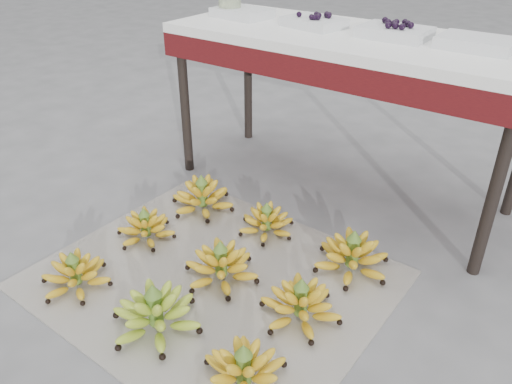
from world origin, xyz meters
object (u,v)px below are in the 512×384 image
Objects in this scene: bunch_mid_right at (300,304)px; glass_jar at (230,2)px; bunch_front_right at (244,372)px; bunch_back_left at (202,197)px; tray_left at (315,22)px; bunch_mid_center at (221,266)px; newspaper_mat at (213,279)px; vendor_table at (348,53)px; bunch_front_left at (75,275)px; bunch_mid_left at (146,228)px; bunch_back_right at (352,256)px; tray_right at (395,31)px; tray_far_left at (242,13)px; bunch_front_center at (156,313)px; bunch_back_center at (267,222)px; tray_far_right at (476,43)px.

bunch_mid_right is 1.53m from glass_jar.
bunch_front_right is 1.75m from glass_jar.
tray_left reaches higher than bunch_back_left.
bunch_mid_center is 1.15× the size of bunch_mid_right.
vendor_table is (0.04, 0.91, 0.68)m from newspaper_mat.
bunch_mid_left is (-0.02, 0.37, -0.00)m from bunch_front_left.
bunch_front_right is at bearing -39.02° from newspaper_mat.
bunch_back_right reaches higher than bunch_mid_right.
tray_right is (-0.15, 0.91, 0.73)m from bunch_mid_right.
tray_far_left is 0.77m from tray_right.
bunch_front_center is 1.08× the size of bunch_back_right.
bunch_mid_right is at bearing -10.44° from bunch_mid_left.
bunch_back_right is (0.00, 0.69, 0.00)m from bunch_front_right.
bunch_front_center is 1.19× the size of bunch_mid_center.
bunch_mid_right is 1.47m from tray_far_left.
newspaper_mat is 9.10× the size of glass_jar.
bunch_mid_center is 1.08m from vendor_table.
newspaper_mat is at bearing -63.96° from bunch_back_left.
tray_far_left is at bearing 93.79° from bunch_front_left.
tray_right is (-0.16, 1.25, 0.73)m from bunch_front_right.
tray_right reaches higher than bunch_back_center.
vendor_table is at bearing 33.66° from bunch_back_left.
tray_left reaches higher than bunch_front_right.
vendor_table is at bearing -0.15° from tray_far_left.
bunch_back_right is at bearing 86.89° from bunch_front_right.
bunch_front_left is 0.99× the size of tray_far_right.
bunch_mid_right is 0.18× the size of vendor_table.
glass_jar is (-0.22, 1.22, 0.78)m from bunch_front_left.
bunch_front_left is 1.74m from tray_far_right.
newspaper_mat is at bearing -81.50° from tray_left.
bunch_mid_left is 1.18m from tray_left.
bunch_mid_center is at bearing -60.66° from bunch_back_center.
vendor_table is at bearing -172.20° from tray_right.
bunch_back_center is at bearing 59.21° from bunch_front_left.
bunch_mid_left is 1.16m from vendor_table.
bunch_back_center is 0.92m from tray_left.
tray_far_left is 1.01× the size of tray_right.
tray_far_right is at bearing 50.13° from bunch_front_left.
tray_left is (-0.17, 0.90, 0.73)m from bunch_mid_center.
newspaper_mat is 1.13m from vendor_table.
bunch_front_left is at bearing -148.46° from bunch_mid_center.
bunch_front_center is 2.85× the size of glass_jar.
bunch_front_right is at bearing -52.18° from bunch_mid_center.
bunch_front_center is 0.54m from bunch_mid_left.
bunch_back_right reaches higher than bunch_mid_center.
tray_far_right is at bearing 47.66° from bunch_front_center.
glass_jar is at bearing 94.15° from bunch_mid_left.
tray_far_left is 1.03× the size of tray_far_right.
newspaper_mat is 3.19× the size of bunch_front_center.
bunch_mid_center is at bearing -91.04° from vendor_table.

